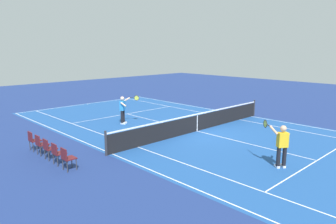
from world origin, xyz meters
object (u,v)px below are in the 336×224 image
object	(u,v)px
tennis_ball	(135,136)
spectator_chair_2	(49,147)
spectator_chair_4	(33,139)
tennis_player_far	(282,144)
spectator_chair_1	(57,152)
spectator_chair_3	(41,143)
tennis_player_near	(123,108)
spectator_chair_0	(67,157)
tennis_net	(197,122)

from	to	relation	value
tennis_ball	spectator_chair_2	world-z (taller)	spectator_chair_2
spectator_chair_2	spectator_chair_4	world-z (taller)	same
tennis_player_far	spectator_chair_1	bearing A→B (deg)	44.44
tennis_player_far	spectator_chair_3	distance (m)	9.74
tennis_player_near	spectator_chair_2	distance (m)	6.63
tennis_player_near	spectator_chair_1	world-z (taller)	tennis_player_near
spectator_chair_4	spectator_chair_0	bearing A→B (deg)	180.00
tennis_net	spectator_chair_1	world-z (taller)	tennis_net
tennis_net	spectator_chair_0	distance (m)	7.76
tennis_ball	spectator_chair_3	bearing A→B (deg)	83.96
tennis_player_near	spectator_chair_3	size ratio (longest dim) A/B	1.93
tennis_player_far	spectator_chair_0	bearing A→B (deg)	48.48
tennis_ball	spectator_chair_3	world-z (taller)	spectator_chair_3
tennis_player_near	tennis_ball	bearing A→B (deg)	155.20
tennis_player_near	spectator_chair_0	world-z (taller)	tennis_player_near
tennis_player_far	tennis_net	bearing A→B (deg)	-17.26
spectator_chair_0	tennis_net	bearing A→B (deg)	-86.81
tennis_net	tennis_player_far	size ratio (longest dim) A/B	6.89
tennis_net	tennis_player_near	distance (m)	4.62
tennis_player_far	spectator_chair_0	distance (m)	7.98
tennis_player_far	spectator_chair_3	xyz separation A→B (m)	(7.69, 5.97, -0.41)
spectator_chair_3	tennis_ball	bearing A→B (deg)	-96.04
tennis_net	spectator_chair_2	xyz separation A→B (m)	(1.17, 7.74, 0.03)
tennis_ball	tennis_player_far	bearing A→B (deg)	-169.39
tennis_net	spectator_chair_3	xyz separation A→B (m)	(1.97, 7.74, 0.03)
spectator_chair_1	tennis_player_far	bearing A→B (deg)	-135.56
tennis_net	spectator_chair_3	distance (m)	7.99
spectator_chair_4	spectator_chair_3	bearing A→B (deg)	180.00
tennis_ball	spectator_chair_4	world-z (taller)	spectator_chair_4
tennis_player_near	spectator_chair_0	distance (m)	7.50
spectator_chair_0	spectator_chair_3	bearing A→B (deg)	0.00
spectator_chair_1	tennis_ball	bearing A→B (deg)	-76.45
tennis_net	spectator_chair_4	bearing A→B (deg)	70.30
tennis_net	tennis_player_near	world-z (taller)	tennis_player_near
spectator_chair_0	spectator_chair_2	world-z (taller)	same
tennis_ball	spectator_chair_4	xyz separation A→B (m)	(1.29, 4.62, 0.49)
tennis_player_near	tennis_ball	distance (m)	3.13
tennis_ball	spectator_chair_0	bearing A→B (deg)	112.51
tennis_player_far	tennis_player_near	bearing A→B (deg)	0.52
spectator_chair_1	spectator_chair_2	xyz separation A→B (m)	(0.80, 0.00, 0.00)
tennis_player_near	tennis_player_far	distance (m)	9.92
spectator_chair_0	spectator_chair_3	xyz separation A→B (m)	(2.40, 0.00, 0.00)
tennis_net	spectator_chair_3	bearing A→B (deg)	75.72
tennis_player_far	spectator_chair_0	world-z (taller)	tennis_player_far
tennis_player_far	spectator_chair_3	size ratio (longest dim) A/B	1.93
tennis_ball	spectator_chair_2	bearing A→B (deg)	93.87
spectator_chair_0	tennis_player_far	bearing A→B (deg)	-131.52
spectator_chair_2	spectator_chair_4	bearing A→B (deg)	0.00
tennis_ball	spectator_chair_1	world-z (taller)	spectator_chair_1
spectator_chair_4	tennis_player_far	bearing A→B (deg)	-144.89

